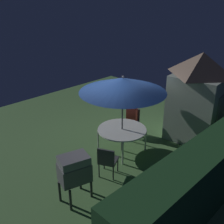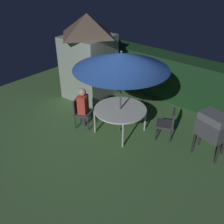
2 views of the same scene
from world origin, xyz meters
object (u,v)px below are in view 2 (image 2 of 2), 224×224
Objects in this scene: chair_near_shed at (81,111)px; patio_table at (120,110)px; garden_shed at (89,56)px; person_in_red at (83,103)px; potted_plant_by_shed at (90,73)px; chair_far_side at (168,123)px; patio_umbrella at (121,61)px; bbq_grill at (213,127)px.

patio_table is at bearing 25.89° from chair_near_shed.
person_in_red is at bearing -50.14° from garden_shed.
person_in_red reaches higher than potted_plant_by_shed.
garden_shed is 3.24× the size of chair_far_side.
garden_shed is at bearing 154.43° from patio_umbrella.
person_in_red is at bearing -154.11° from patio_table.
patio_table is 2.47m from bbq_grill.
potted_plant_by_shed is 3.26m from person_in_red.
chair_far_side is 1.26× the size of potted_plant_by_shed.
chair_near_shed is (1.28, -1.66, -0.97)m from garden_shed.
potted_plant_by_shed is at bearing 148.65° from patio_table.
patio_umbrella is (0.00, -0.00, 1.46)m from patio_table.
patio_table is 1.18× the size of person_in_red.
patio_umbrella reaches higher than person_in_red.
patio_umbrella is at bearing -90.00° from patio_table.
garden_shed reaches higher than bbq_grill.
garden_shed is 1.16× the size of patio_umbrella.
patio_umbrella is at bearing 25.89° from chair_near_shed.
garden_shed reaches higher than potted_plant_by_shed.
potted_plant_by_shed is at bearing 167.54° from bbq_grill.
garden_shed is at bearing 171.70° from chair_far_side.
chair_near_shed is 0.28m from person_in_red.
bbq_grill reaches higher than chair_far_side.
patio_table is 2.09× the size of potted_plant_by_shed.
patio_umbrella is 2.80× the size of chair_far_side.
chair_far_side is (3.58, -0.52, -0.97)m from garden_shed.
potted_plant_by_shed is at bearing 163.24° from chair_far_side.
chair_near_shed is (-3.45, -1.23, -0.33)m from bbq_grill.
chair_near_shed is 2.57m from chair_far_side.
patio_table is 1.24× the size of bbq_grill.
chair_near_shed is at bearing -154.11° from person_in_red.
patio_table is at bearing -153.41° from chair_far_side.
patio_umbrella is 2.00× the size of person_in_red.
bbq_grill reaches higher than chair_near_shed.
patio_umbrella is 2.14m from chair_far_side.
bbq_grill is 1.33× the size of chair_far_side.
bbq_grill is 1.68× the size of potted_plant_by_shed.
patio_table is (2.36, -1.13, -0.77)m from garden_shed.
chair_far_side is (1.21, 0.61, -1.65)m from patio_umbrella.
patio_umbrella is 1.78m from person_in_red.
person_in_red is at bearing 25.89° from chair_near_shed.
chair_near_shed is at bearing -154.11° from patio_umbrella.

